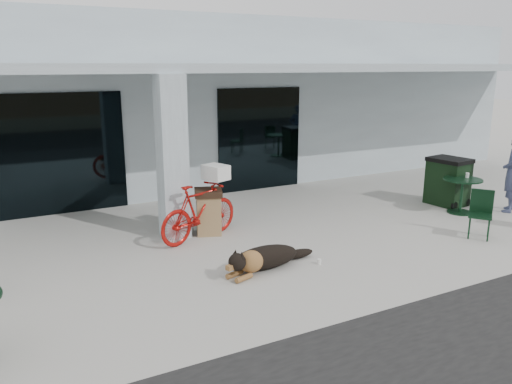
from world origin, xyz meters
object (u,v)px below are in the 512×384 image
dog (266,256)px  wheeled_bin (448,181)px  cafe_table_far (461,196)px  cafe_chair_far_b (480,215)px  bicycle (199,212)px  trash_receptacle (209,212)px

dog → wheeled_bin: size_ratio=1.19×
cafe_table_far → cafe_chair_far_b: bearing=-128.1°
dog → bicycle: bearing=85.1°
cafe_chair_far_b → wheeled_bin: 2.43m
cafe_table_far → wheeled_bin: size_ratio=0.75×
cafe_table_far → trash_receptacle: (-5.62, 1.32, 0.05)m
trash_receptacle → wheeled_bin: (5.91, -0.65, 0.12)m
bicycle → cafe_table_far: size_ratio=2.18×
cafe_chair_far_b → cafe_table_far: bearing=104.6°
cafe_table_far → dog: bearing=-171.9°
wheeled_bin → cafe_table_far: bearing=-121.6°
dog → cafe_table_far: bearing=-9.7°
dog → cafe_chair_far_b: 4.46m
trash_receptacle → bicycle: bearing=-140.1°
cafe_chair_far_b → trash_receptacle: bearing=-157.7°
cafe_table_far → bicycle: bearing=169.6°
cafe_table_far → cafe_chair_far_b: 1.72m
wheeled_bin → trash_receptacle: bearing=165.6°
dog → cafe_table_far: 5.53m
dog → cafe_chair_far_b: size_ratio=1.46×
bicycle → wheeled_bin: bearing=-114.1°
cafe_chair_far_b → dog: bearing=-134.7°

